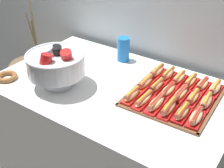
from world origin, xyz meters
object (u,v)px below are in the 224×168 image
object	(u,v)px
hot_dog_7	(157,86)
hot_dog_15	(190,82)
hot_dog_14	(179,78)
hot_dog_16	(202,85)
cup_stack	(123,49)
buffet_table	(114,131)
hot_dog_0	(132,95)
hot_dog_5	(196,118)
hot_dog_6	(145,83)
hot_dog_13	(168,75)
hot_dog_10	(193,98)
donut	(7,77)
hot_dog_17	(215,88)
hot_dog_12	(157,72)
punch_bowl	(56,63)
serving_tray	(174,96)
hot_dog_8	(168,90)
hot_dog_3	(169,108)
hot_dog_4	(182,113)
hot_dog_9	(180,94)
hot_dog_2	(156,104)
hot_dog_1	(144,100)
hot_dog_11	(206,102)
floor_vase	(35,87)

from	to	relation	value
hot_dog_7	hot_dog_15	world-z (taller)	hot_dog_7
hot_dog_14	hot_dog_16	bearing A→B (deg)	1.90
cup_stack	buffet_table	bearing A→B (deg)	-66.48
buffet_table	hot_dog_15	size ratio (longest dim) A/B	8.58
hot_dog_0	hot_dog_5	xyz separation A→B (m)	(0.37, 0.01, -0.00)
buffet_table	hot_dog_6	distance (m)	0.45
hot_dog_13	hot_dog_14	world-z (taller)	hot_dog_13
hot_dog_10	donut	size ratio (longest dim) A/B	1.22
hot_dog_13	hot_dog_17	size ratio (longest dim) A/B	0.99
hot_dog_12	punch_bowl	xyz separation A→B (m)	(-0.45, -0.45, 0.12)
serving_tray	hot_dog_13	distance (m)	0.20
hot_dog_8	hot_dog_15	size ratio (longest dim) A/B	0.94
hot_dog_3	donut	bearing A→B (deg)	-165.97
hot_dog_12	hot_dog_17	world-z (taller)	same
hot_dog_4	hot_dog_6	world-z (taller)	same
hot_dog_8	hot_dog_10	distance (m)	0.15
hot_dog_6	hot_dog_3	bearing A→B (deg)	-34.36
hot_dog_6	hot_dog_17	distance (m)	0.41
hot_dog_9	hot_dog_10	bearing A→B (deg)	1.90
hot_dog_7	hot_dog_15	bearing A→B (deg)	49.62
hot_dog_10	hot_dog_15	bearing A→B (deg)	116.34
donut	hot_dog_9	bearing A→B (deg)	22.52
hot_dog_2	hot_dog_17	distance (m)	0.40
hot_dog_7	hot_dog_16	size ratio (longest dim) A/B	1.07
hot_dog_1	punch_bowl	bearing A→B (deg)	-166.73
hot_dog_4	hot_dog_7	world-z (taller)	same
hot_dog_6	punch_bowl	xyz separation A→B (m)	(-0.45, -0.29, 0.12)
hot_dog_15	donut	bearing A→B (deg)	-149.83
serving_tray	hot_dog_0	distance (m)	0.25
hot_dog_7	hot_dog_9	size ratio (longest dim) A/B	0.93
buffet_table	hot_dog_9	world-z (taller)	hot_dog_9
hot_dog_9	hot_dog_11	world-z (taller)	hot_dog_11
hot_dog_7	hot_dog_11	distance (m)	0.30
hot_dog_0	hot_dog_16	world-z (taller)	hot_dog_0
hot_dog_12	hot_dog_13	size ratio (longest dim) A/B	1.05
serving_tray	punch_bowl	xyz separation A→B (m)	(-0.64, -0.29, 0.15)
hot_dog_4	hot_dog_7	distance (m)	0.28
hot_dog_6	hot_dog_12	world-z (taller)	same
hot_dog_5	hot_dog_15	size ratio (longest dim) A/B	0.95
serving_tray	hot_dog_1	xyz separation A→B (m)	(-0.11, -0.17, 0.03)
floor_vase	hot_dog_7	bearing A→B (deg)	-7.38
hot_dog_0	donut	size ratio (longest dim) A/B	1.14
hot_dog_0	hot_dog_15	distance (m)	0.40
buffet_table	floor_vase	xyz separation A→B (m)	(-1.09, 0.27, -0.17)
hot_dog_9	hot_dog_17	xyz separation A→B (m)	(0.14, 0.17, 0.00)
hot_dog_2	hot_dog_13	bearing A→B (deg)	104.70
hot_dog_10	hot_dog_12	xyz separation A→B (m)	(-0.31, 0.15, 0.00)
buffet_table	punch_bowl	size ratio (longest dim) A/B	4.14
hot_dog_2	hot_dog_15	bearing A→B (deg)	79.09
hot_dog_5	hot_dog_10	size ratio (longest dim) A/B	0.97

